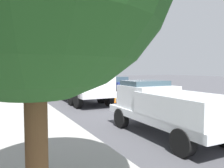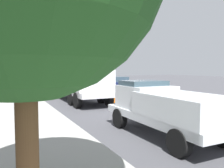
{
  "view_description": "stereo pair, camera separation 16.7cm",
  "coord_description": "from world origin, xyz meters",
  "px_view_note": "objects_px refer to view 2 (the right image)",
  "views": [
    {
      "loc": [
        -15.76,
        9.74,
        2.56
      ],
      "look_at": [
        -0.4,
        1.36,
        1.4
      ],
      "focal_mm": 36.44,
      "sensor_mm": 36.0,
      "label": 1
    },
    {
      "loc": [
        -15.84,
        9.6,
        2.56
      ],
      "look_at": [
        -0.4,
        1.36,
        1.4
      ],
      "focal_mm": 36.44,
      "sensor_mm": 36.0,
      "label": 2
    }
  ],
  "objects_px": {
    "service_pickup_truck": "(165,107)",
    "traffic_signal_mast": "(28,32)",
    "utility_bucket_truck": "(79,81)",
    "passing_minivan": "(116,83)",
    "traffic_cone_mid_front": "(165,113)",
    "traffic_cone_mid_rear": "(114,97)",
    "traffic_cone_trailing": "(88,91)"
  },
  "relations": [
    {
      "from": "service_pickup_truck",
      "to": "traffic_signal_mast",
      "type": "xyz_separation_m",
      "value": [
        14.08,
        2.92,
        4.61
      ]
    },
    {
      "from": "service_pickup_truck",
      "to": "traffic_cone_mid_front",
      "type": "xyz_separation_m",
      "value": [
        2.16,
        -1.93,
        -0.76
      ]
    },
    {
      "from": "traffic_cone_mid_rear",
      "to": "traffic_signal_mast",
      "type": "distance_m",
      "value": 9.44
    },
    {
      "from": "traffic_signal_mast",
      "to": "utility_bucket_truck",
      "type": "bearing_deg",
      "value": -138.65
    },
    {
      "from": "utility_bucket_truck",
      "to": "passing_minivan",
      "type": "bearing_deg",
      "value": -47.74
    },
    {
      "from": "passing_minivan",
      "to": "traffic_cone_mid_front",
      "type": "relative_size",
      "value": 6.58
    },
    {
      "from": "service_pickup_truck",
      "to": "traffic_cone_trailing",
      "type": "distance_m",
      "value": 14.06
    },
    {
      "from": "traffic_cone_mid_rear",
      "to": "passing_minivan",
      "type": "bearing_deg",
      "value": -29.86
    },
    {
      "from": "utility_bucket_truck",
      "to": "service_pickup_truck",
      "type": "height_order",
      "value": "utility_bucket_truck"
    },
    {
      "from": "passing_minivan",
      "to": "traffic_cone_mid_front",
      "type": "height_order",
      "value": "passing_minivan"
    },
    {
      "from": "passing_minivan",
      "to": "traffic_cone_mid_rear",
      "type": "distance_m",
      "value": 9.41
    },
    {
      "from": "service_pickup_truck",
      "to": "traffic_cone_mid_rear",
      "type": "xyz_separation_m",
      "value": [
        8.3,
        -2.33,
        -0.69
      ]
    },
    {
      "from": "passing_minivan",
      "to": "traffic_signal_mast",
      "type": "distance_m",
      "value": 11.26
    },
    {
      "from": "traffic_cone_trailing",
      "to": "traffic_cone_mid_rear",
      "type": "bearing_deg",
      "value": 178.45
    },
    {
      "from": "traffic_cone_mid_front",
      "to": "traffic_signal_mast",
      "type": "bearing_deg",
      "value": 22.14
    },
    {
      "from": "traffic_cone_mid_front",
      "to": "passing_minivan",
      "type": "bearing_deg",
      "value": -19.58
    },
    {
      "from": "service_pickup_truck",
      "to": "traffic_signal_mast",
      "type": "relative_size",
      "value": 0.66
    },
    {
      "from": "traffic_cone_mid_rear",
      "to": "service_pickup_truck",
      "type": "bearing_deg",
      "value": 164.31
    },
    {
      "from": "utility_bucket_truck",
      "to": "traffic_cone_mid_front",
      "type": "height_order",
      "value": "utility_bucket_truck"
    },
    {
      "from": "passing_minivan",
      "to": "traffic_cone_mid_rear",
      "type": "relative_size",
      "value": 5.58
    },
    {
      "from": "passing_minivan",
      "to": "traffic_cone_trailing",
      "type": "distance_m",
      "value": 5.26
    },
    {
      "from": "passing_minivan",
      "to": "traffic_cone_mid_rear",
      "type": "xyz_separation_m",
      "value": [
        -8.14,
        4.68,
        -0.54
      ]
    },
    {
      "from": "passing_minivan",
      "to": "traffic_cone_trailing",
      "type": "bearing_deg",
      "value": 120.02
    },
    {
      "from": "service_pickup_truck",
      "to": "traffic_cone_mid_rear",
      "type": "height_order",
      "value": "service_pickup_truck"
    },
    {
      "from": "utility_bucket_truck",
      "to": "service_pickup_truck",
      "type": "relative_size",
      "value": 1.46
    },
    {
      "from": "traffic_signal_mast",
      "to": "service_pickup_truck",
      "type": "bearing_deg",
      "value": -168.28
    },
    {
      "from": "passing_minivan",
      "to": "traffic_signal_mast",
      "type": "height_order",
      "value": "traffic_signal_mast"
    },
    {
      "from": "service_pickup_truck",
      "to": "traffic_cone_mid_front",
      "type": "distance_m",
      "value": 2.99
    },
    {
      "from": "passing_minivan",
      "to": "traffic_cone_mid_front",
      "type": "bearing_deg",
      "value": 160.42
    },
    {
      "from": "traffic_cone_trailing",
      "to": "traffic_signal_mast",
      "type": "bearing_deg",
      "value": 87.3
    },
    {
      "from": "traffic_cone_mid_front",
      "to": "traffic_cone_mid_rear",
      "type": "height_order",
      "value": "traffic_cone_mid_rear"
    },
    {
      "from": "traffic_cone_mid_rear",
      "to": "traffic_signal_mast",
      "type": "relative_size",
      "value": 0.1
    }
  ]
}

